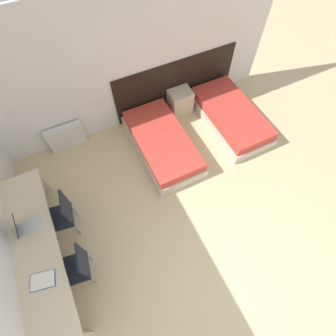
{
  "coord_description": "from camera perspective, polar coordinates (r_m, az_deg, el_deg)",
  "views": [
    {
      "loc": [
        -1.0,
        0.11,
        4.38
      ],
      "look_at": [
        0.0,
        2.15,
        0.55
      ],
      "focal_mm": 28.0,
      "sensor_mm": 36.0,
      "label": 1
    }
  ],
  "objects": [
    {
      "name": "laptop",
      "position": [
        4.28,
        -28.78,
        -11.09
      ],
      "size": [
        0.36,
        0.25,
        0.34
      ],
      "rotation": [
        0.0,
        0.0,
        0.05
      ],
      "color": "silver",
      "rests_on": "desk"
    },
    {
      "name": "chair_near_notebook",
      "position": [
        4.11,
        -19.08,
        -19.59
      ],
      "size": [
        0.47,
        0.47,
        0.97
      ],
      "rotation": [
        0.0,
        0.0,
        -0.15
      ],
      "color": "black",
      "rests_on": "ground_plane"
    },
    {
      "name": "bed_near_window",
      "position": [
        5.18,
        -1.28,
        5.42
      ],
      "size": [
        0.99,
        1.93,
        0.4
      ],
      "color": "beige",
      "rests_on": "ground_plane"
    },
    {
      "name": "chair_near_laptop",
      "position": [
        4.43,
        -22.05,
        -9.35
      ],
      "size": [
        0.47,
        0.47,
        0.97
      ],
      "rotation": [
        0.0,
        0.0,
        -0.14
      ],
      "color": "black",
      "rests_on": "ground_plane"
    },
    {
      "name": "headboard_panel",
      "position": [
        5.75,
        1.72,
        17.74
      ],
      "size": [
        2.69,
        0.03,
        1.14
      ],
      "color": "black",
      "rests_on": "ground_plane"
    },
    {
      "name": "bed_near_door",
      "position": [
        5.78,
        13.46,
        10.92
      ],
      "size": [
        0.99,
        1.93,
        0.4
      ],
      "color": "beige",
      "rests_on": "ground_plane"
    },
    {
      "name": "desk",
      "position": [
        4.3,
        -26.32,
        -15.78
      ],
      "size": [
        0.61,
        2.55,
        0.72
      ],
      "color": "beige",
      "rests_on": "ground_plane"
    },
    {
      "name": "open_notebook",
      "position": [
        4.02,
        -25.62,
        -21.19
      ],
      "size": [
        0.36,
        0.28,
        0.02
      ],
      "rotation": [
        0.0,
        0.0,
        -0.2
      ],
      "color": "#1E4793",
      "rests_on": "desk"
    },
    {
      "name": "wall_back",
      "position": [
        4.99,
        -9.72,
        21.01
      ],
      "size": [
        6.12,
        0.05,
        2.7
      ],
      "color": "white",
      "rests_on": "ground_plane"
    },
    {
      "name": "ground_plane",
      "position": [
        4.49,
        13.53,
        -25.63
      ],
      "size": [
        20.0,
        20.0,
        0.0
      ],
      "primitive_type": "plane",
      "color": "beige"
    },
    {
      "name": "nightstand",
      "position": [
        5.81,
        2.67,
        14.24
      ],
      "size": [
        0.47,
        0.38,
        0.55
      ],
      "color": "beige",
      "rests_on": "ground_plane"
    },
    {
      "name": "radiator",
      "position": [
        5.54,
        -21.27,
        6.36
      ],
      "size": [
        0.71,
        0.12,
        0.56
      ],
      "color": "silver",
      "rests_on": "ground_plane"
    }
  ]
}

